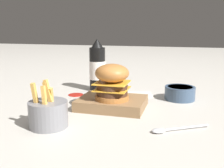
{
  "coord_description": "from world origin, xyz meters",
  "views": [
    {
      "loc": [
        -0.27,
        0.83,
        0.28
      ],
      "look_at": [
        -0.03,
        -0.02,
        0.09
      ],
      "focal_mm": 42.0,
      "sensor_mm": 36.0,
      "label": 1
    }
  ],
  "objects_px": {
    "fries_basket": "(48,113)",
    "spoon": "(169,130)",
    "side_bowl": "(180,93)",
    "serving_board": "(112,103)",
    "ketchup_bottle": "(97,68)",
    "burger": "(112,82)"
  },
  "relations": [
    {
      "from": "burger",
      "to": "side_bowl",
      "type": "distance_m",
      "value": 0.3
    },
    {
      "from": "ketchup_bottle",
      "to": "fries_basket",
      "type": "bearing_deg",
      "value": 91.06
    },
    {
      "from": "burger",
      "to": "spoon",
      "type": "bearing_deg",
      "value": 144.03
    },
    {
      "from": "fries_basket",
      "to": "spoon",
      "type": "xyz_separation_m",
      "value": [
        -0.33,
        -0.06,
        -0.03
      ]
    },
    {
      "from": "burger",
      "to": "spoon",
      "type": "height_order",
      "value": "burger"
    },
    {
      "from": "ketchup_bottle",
      "to": "fries_basket",
      "type": "xyz_separation_m",
      "value": [
        -0.01,
        0.45,
        -0.06
      ]
    },
    {
      "from": "serving_board",
      "to": "side_bowl",
      "type": "bearing_deg",
      "value": -141.92
    },
    {
      "from": "fries_basket",
      "to": "spoon",
      "type": "height_order",
      "value": "fries_basket"
    },
    {
      "from": "ketchup_bottle",
      "to": "serving_board",
      "type": "bearing_deg",
      "value": 119.69
    },
    {
      "from": "burger",
      "to": "side_bowl",
      "type": "bearing_deg",
      "value": -138.76
    },
    {
      "from": "burger",
      "to": "ketchup_bottle",
      "type": "height_order",
      "value": "ketchup_bottle"
    },
    {
      "from": "side_bowl",
      "to": "spoon",
      "type": "relative_size",
      "value": 0.75
    },
    {
      "from": "side_bowl",
      "to": "serving_board",
      "type": "bearing_deg",
      "value": 38.08
    },
    {
      "from": "side_bowl",
      "to": "burger",
      "type": "bearing_deg",
      "value": 41.24
    },
    {
      "from": "burger",
      "to": "ketchup_bottle",
      "type": "bearing_deg",
      "value": -61.15
    },
    {
      "from": "burger",
      "to": "fries_basket",
      "type": "relative_size",
      "value": 0.89
    },
    {
      "from": "serving_board",
      "to": "burger",
      "type": "relative_size",
      "value": 1.87
    },
    {
      "from": "serving_board",
      "to": "side_bowl",
      "type": "height_order",
      "value": "side_bowl"
    },
    {
      "from": "fries_basket",
      "to": "side_bowl",
      "type": "xyz_separation_m",
      "value": [
        -0.35,
        -0.4,
        -0.01
      ]
    },
    {
      "from": "serving_board",
      "to": "fries_basket",
      "type": "xyz_separation_m",
      "value": [
        0.12,
        0.22,
        0.02
      ]
    },
    {
      "from": "ketchup_bottle",
      "to": "spoon",
      "type": "bearing_deg",
      "value": 130.59
    },
    {
      "from": "side_bowl",
      "to": "ketchup_bottle",
      "type": "bearing_deg",
      "value": -9.05
    }
  ]
}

